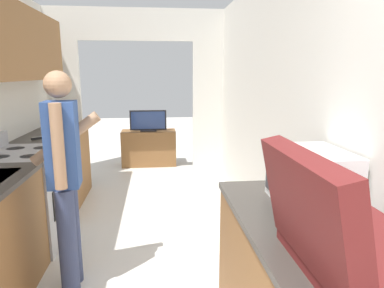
{
  "coord_description": "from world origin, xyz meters",
  "views": [
    {
      "loc": [
        0.25,
        -0.45,
        1.6
      ],
      "look_at": [
        0.53,
        2.15,
        1.05
      ],
      "focal_mm": 32.0,
      "sensor_mm": 36.0,
      "label": 1
    }
  ],
  "objects": [
    {
      "name": "range_oven",
      "position": [
        -0.96,
        2.74,
        0.45
      ],
      "size": [
        0.66,
        0.78,
        1.03
      ],
      "color": "#B7B7BC",
      "rests_on": "ground_plane"
    },
    {
      "name": "wall_far_with_doorway",
      "position": [
        0.0,
        4.72,
        1.44
      ],
      "size": [
        2.94,
        0.06,
        2.5
      ],
      "color": "silver",
      "rests_on": "ground_plane"
    },
    {
      "name": "counter_left",
      "position": [
        -0.97,
        2.7,
        0.45
      ],
      "size": [
        0.62,
        3.27,
        0.89
      ],
      "color": "brown",
      "rests_on": "ground_plane"
    },
    {
      "name": "person",
      "position": [
        -0.4,
        1.96,
        0.86
      ],
      "size": [
        0.52,
        0.39,
        1.61
      ],
      "rotation": [
        0.0,
        0.0,
        1.65
      ],
      "color": "#384266",
      "rests_on": "ground_plane"
    },
    {
      "name": "wall_right",
      "position": [
        1.3,
        1.74,
        1.25
      ],
      "size": [
        0.06,
        7.09,
        2.5
      ],
      "color": "silver",
      "rests_on": "ground_plane"
    },
    {
      "name": "television",
      "position": [
        0.13,
        5.43,
        0.79
      ],
      "size": [
        0.62,
        0.16,
        0.36
      ],
      "color": "black",
      "rests_on": "tv_cabinet"
    },
    {
      "name": "microwave",
      "position": [
        1.08,
        1.24,
        1.04
      ],
      "size": [
        0.36,
        0.45,
        0.3
      ],
      "color": "white",
      "rests_on": "counter_right"
    },
    {
      "name": "suitcase",
      "position": [
        0.9,
        0.59,
        1.03
      ],
      "size": [
        0.49,
        0.63,
        0.46
      ],
      "color": "#5B1919",
      "rests_on": "counter_right"
    },
    {
      "name": "knife",
      "position": [
        -1.04,
        3.4,
        0.9
      ],
      "size": [
        0.16,
        0.28,
        0.02
      ],
      "rotation": [
        0.0,
        0.0,
        -0.78
      ],
      "color": "#B7B7BC",
      "rests_on": "counter_left"
    },
    {
      "name": "tv_cabinet",
      "position": [
        0.13,
        5.47,
        0.31
      ],
      "size": [
        0.93,
        0.42,
        0.61
      ],
      "color": "brown",
      "rests_on": "ground_plane"
    }
  ]
}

